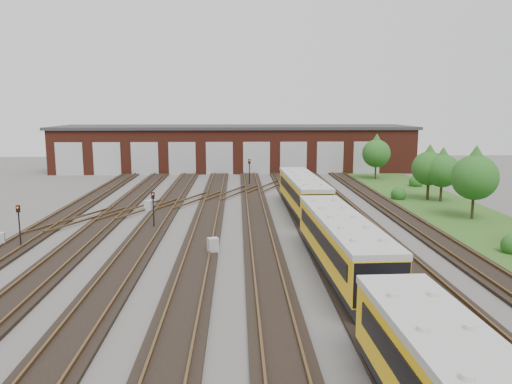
{
  "coord_description": "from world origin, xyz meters",
  "views": [
    {
      "loc": [
        0.43,
        -33.08,
        8.94
      ],
      "look_at": [
        1.96,
        7.85,
        2.0
      ],
      "focal_mm": 35.0,
      "sensor_mm": 36.0,
      "label": 1
    }
  ],
  "objects": [
    {
      "name": "ground",
      "position": [
        0.0,
        0.0,
        0.0
      ],
      "size": [
        120.0,
        120.0,
        0.0
      ],
      "primitive_type": "plane",
      "color": "#4B4846",
      "rests_on": "ground"
    },
    {
      "name": "tree_3",
      "position": [
        19.02,
        14.33,
        3.53
      ],
      "size": [
        3.32,
        3.32,
        5.5
      ],
      "color": "#2F2415",
      "rests_on": "ground"
    },
    {
      "name": "relay_cabinet_0",
      "position": [
        -15.0,
        -1.14,
        0.48
      ],
      "size": [
        0.68,
        0.62,
        0.95
      ],
      "primitive_type": "cube",
      "rotation": [
        0.0,
        0.0,
        0.29
      ],
      "color": "#A1A3A6",
      "rests_on": "ground"
    },
    {
      "name": "track_network",
      "position": [
        -0.17,
        0.59,
        0.11
      ],
      "size": [
        30.4,
        70.0,
        0.33
      ],
      "color": "black",
      "rests_on": "ground"
    },
    {
      "name": "signal_mast_2",
      "position": [
        1.8,
        24.29,
        1.99
      ],
      "size": [
        0.28,
        0.27,
        3.07
      ],
      "rotation": [
        0.0,
        0.0,
        0.09
      ],
      "color": "black",
      "rests_on": "ground"
    },
    {
      "name": "relay_cabinet_2",
      "position": [
        -1.11,
        -3.27,
        0.52
      ],
      "size": [
        0.77,
        0.71,
        1.04
      ],
      "primitive_type": "cube",
      "rotation": [
        0.0,
        0.0,
        0.38
      ],
      "color": "#A1A3A6",
      "rests_on": "ground"
    },
    {
      "name": "bush_2",
      "position": [
        20.86,
        22.67,
        0.79
      ],
      "size": [
        1.58,
        1.58,
        1.58
      ],
      "primitive_type": "sphere",
      "color": "#184814",
      "rests_on": "ground"
    },
    {
      "name": "metro_train",
      "position": [
        6.0,
        -7.31,
        1.78
      ],
      "size": [
        2.86,
        45.75,
        2.83
      ],
      "rotation": [
        0.0,
        0.0,
        0.03
      ],
      "color": "black",
      "rests_on": "ground"
    },
    {
      "name": "signal_mast_1",
      "position": [
        -5.83,
        3.41,
        1.8
      ],
      "size": [
        0.25,
        0.23,
        2.79
      ],
      "rotation": [
        0.0,
        0.0,
        0.04
      ],
      "color": "black",
      "rests_on": "ground"
    },
    {
      "name": "grass_verge",
      "position": [
        19.0,
        10.0,
        0.03
      ],
      "size": [
        8.0,
        55.0,
        0.05
      ],
      "primitive_type": "cube",
      "color": "#254D19",
      "rests_on": "ground"
    },
    {
      "name": "maintenance_shed",
      "position": [
        -0.01,
        39.97,
        3.2
      ],
      "size": [
        51.0,
        12.5,
        6.35
      ],
      "color": "#542015",
      "rests_on": "ground"
    },
    {
      "name": "relay_cabinet_1",
      "position": [
        -7.31,
        9.63,
        0.51
      ],
      "size": [
        0.71,
        0.63,
        1.03
      ],
      "primitive_type": "cube",
      "rotation": [
        0.0,
        0.0,
        -0.21
      ],
      "color": "#A1A3A6",
      "rests_on": "ground"
    },
    {
      "name": "relay_cabinet_4",
      "position": [
        6.85,
        22.44,
        0.57
      ],
      "size": [
        0.8,
        0.71,
        1.15
      ],
      "primitive_type": "cube",
      "rotation": [
        0.0,
        0.0,
        -0.22
      ],
      "color": "#A1A3A6",
      "rests_on": "ground"
    },
    {
      "name": "signal_mast_3",
      "position": [
        6.97,
        12.8,
        1.81
      ],
      "size": [
        0.29,
        0.28,
        2.79
      ],
      "rotation": [
        0.0,
        0.0,
        0.42
      ],
      "color": "black",
      "rests_on": "ground"
    },
    {
      "name": "tree_2",
      "position": [
        19.4,
        5.73,
        3.88
      ],
      "size": [
        3.64,
        3.64,
        6.03
      ],
      "color": "#2F2415",
      "rests_on": "ground"
    },
    {
      "name": "relay_cabinet_3",
      "position": [
        7.67,
        21.81,
        0.56
      ],
      "size": [
        0.8,
        0.73,
        1.11
      ],
      "primitive_type": "cube",
      "rotation": [
        0.0,
        0.0,
        -0.31
      ],
      "color": "#A1A3A6",
      "rests_on": "ground"
    },
    {
      "name": "signal_mast_0",
      "position": [
        -13.49,
        -1.61,
        1.82
      ],
      "size": [
        0.24,
        0.22,
        2.85
      ],
      "rotation": [
        0.0,
        0.0,
        0.09
      ],
      "color": "black",
      "rests_on": "ground"
    },
    {
      "name": "bush_1",
      "position": [
        16.27,
        14.71,
        0.74
      ],
      "size": [
        1.48,
        1.48,
        1.48
      ],
      "primitive_type": "sphere",
      "color": "#184814",
      "rests_on": "ground"
    },
    {
      "name": "tree_1",
      "position": [
        19.94,
        13.37,
        3.41
      ],
      "size": [
        3.2,
        3.2,
        5.31
      ],
      "color": "#2F2415",
      "rests_on": "ground"
    },
    {
      "name": "tree_0",
      "position": [
        17.8,
        28.6,
        3.71
      ],
      "size": [
        3.48,
        3.48,
        5.77
      ],
      "color": "#2F2415",
      "rests_on": "ground"
    }
  ]
}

